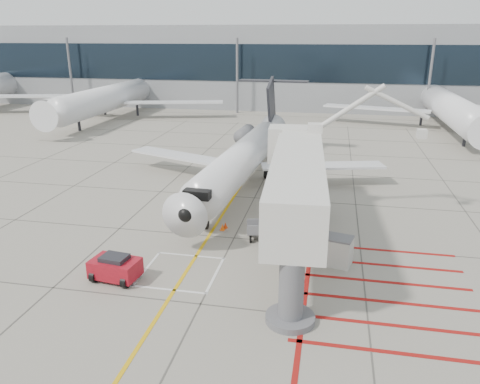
# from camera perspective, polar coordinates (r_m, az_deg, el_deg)

# --- Properties ---
(ground_plane) EXTENTS (260.00, 260.00, 0.00)m
(ground_plane) POSITION_cam_1_polar(r_m,az_deg,el_deg) (27.05, -2.51, -9.06)
(ground_plane) COLOR gray
(ground_plane) RESTS_ON ground
(regional_jet) EXTENTS (26.41, 32.38, 8.10)m
(regional_jet) POSITION_cam_1_polar(r_m,az_deg,el_deg) (37.32, -0.65, 5.49)
(regional_jet) COLOR silver
(regional_jet) RESTS_ON ground_plane
(jet_bridge) EXTENTS (10.53, 20.33, 7.92)m
(jet_bridge) POSITION_cam_1_polar(r_m,az_deg,el_deg) (26.90, 6.93, -0.15)
(jet_bridge) COLOR silver
(jet_bridge) RESTS_ON ground_plane
(pushback_tug) EXTENTS (2.72, 1.90, 1.48)m
(pushback_tug) POSITION_cam_1_polar(r_m,az_deg,el_deg) (26.25, -14.97, -8.82)
(pushback_tug) COLOR #A20F1D
(pushback_tug) RESTS_ON ground_plane
(baggage_cart) EXTENTS (2.19, 1.63, 1.25)m
(baggage_cart) POSITION_cam_1_polar(r_m,az_deg,el_deg) (30.14, 2.75, -4.70)
(baggage_cart) COLOR slate
(baggage_cart) RESTS_ON ground_plane
(ground_power_unit) EXTENTS (2.38, 1.73, 1.69)m
(ground_power_unit) POSITION_cam_1_polar(r_m,az_deg,el_deg) (27.53, 11.23, -6.93)
(ground_power_unit) COLOR beige
(ground_power_unit) RESTS_ON ground_plane
(cone_nose) EXTENTS (0.31, 0.31, 0.43)m
(cone_nose) POSITION_cam_1_polar(r_m,az_deg,el_deg) (32.00, -1.79, -4.05)
(cone_nose) COLOR red
(cone_nose) RESTS_ON ground_plane
(cone_side) EXTENTS (0.33, 0.33, 0.46)m
(cone_side) POSITION_cam_1_polar(r_m,az_deg,el_deg) (31.67, -2.15, -4.28)
(cone_side) COLOR #FF5F0D
(cone_side) RESTS_ON ground_plane
(terminal_building) EXTENTS (180.00, 28.00, 14.00)m
(terminal_building) POSITION_cam_1_polar(r_m,az_deg,el_deg) (93.48, 14.26, 14.75)
(terminal_building) COLOR gray
(terminal_building) RESTS_ON ground_plane
(terminal_glass_band) EXTENTS (180.00, 0.10, 6.00)m
(terminal_glass_band) POSITION_cam_1_polar(r_m,az_deg,el_deg) (79.41, 14.74, 14.83)
(terminal_glass_band) COLOR black
(terminal_glass_band) RESTS_ON ground_plane
(bg_aircraft_b) EXTENTS (34.12, 37.91, 11.37)m
(bg_aircraft_b) POSITION_cam_1_polar(r_m,az_deg,el_deg) (77.37, -15.19, 12.98)
(bg_aircraft_b) COLOR silver
(bg_aircraft_b) RESTS_ON ground_plane
(bg_aircraft_c) EXTENTS (33.56, 37.29, 11.19)m
(bg_aircraft_c) POSITION_cam_1_polar(r_m,az_deg,el_deg) (71.25, 24.15, 11.50)
(bg_aircraft_c) COLOR silver
(bg_aircraft_c) RESTS_ON ground_plane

